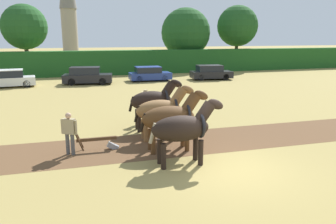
% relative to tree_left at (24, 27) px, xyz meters
% --- Properties ---
extents(ground_plane, '(240.00, 240.00, 0.00)m').
position_rel_tree_left_xyz_m(ground_plane, '(9.29, -31.31, -5.30)').
color(ground_plane, '#998447').
extents(plowed_furrow_strip, '(35.70, 4.07, 0.01)m').
position_rel_tree_left_xyz_m(plowed_furrow_strip, '(2.54, -28.12, -5.29)').
color(plowed_furrow_strip, brown).
rests_on(plowed_furrow_strip, ground).
extents(hedgerow, '(72.99, 1.74, 2.73)m').
position_rel_tree_left_xyz_m(hedgerow, '(9.29, -2.72, -3.93)').
color(hedgerow, '#1E511E').
rests_on(hedgerow, ground).
extents(tree_left, '(4.97, 4.97, 7.80)m').
position_rel_tree_left_xyz_m(tree_left, '(0.00, 0.00, 0.00)').
color(tree_left, brown).
rests_on(tree_left, ground).
extents(tree_center_left, '(6.27, 6.27, 7.88)m').
position_rel_tree_left_xyz_m(tree_center_left, '(19.13, 0.15, -0.56)').
color(tree_center_left, '#423323').
rests_on(tree_center_left, ground).
extents(tree_center, '(5.34, 5.34, 8.30)m').
position_rel_tree_left_xyz_m(tree_center, '(26.18, -0.45, 0.31)').
color(tree_center, '#423323').
rests_on(tree_center, ground).
extents(church_spire, '(3.16, 3.16, 20.55)m').
position_rel_tree_left_xyz_m(church_spire, '(5.14, 25.57, 5.45)').
color(church_spire, gray).
rests_on(church_spire, ground).
extents(draft_horse_lead_left, '(2.71, 0.98, 2.33)m').
position_rel_tree_left_xyz_m(draft_horse_lead_left, '(7.94, -30.49, -4.00)').
color(draft_horse_lead_left, black).
rests_on(draft_horse_lead_left, ground).
extents(draft_horse_lead_right, '(2.79, 1.04, 2.38)m').
position_rel_tree_left_xyz_m(draft_horse_lead_right, '(7.98, -28.99, -4.00)').
color(draft_horse_lead_right, '#513319').
rests_on(draft_horse_lead_right, ground).
extents(draft_horse_trail_left, '(2.70, 1.00, 2.37)m').
position_rel_tree_left_xyz_m(draft_horse_trail_left, '(8.02, -27.50, -4.02)').
color(draft_horse_trail_left, brown).
rests_on(draft_horse_trail_left, ground).
extents(draft_horse_trail_right, '(2.64, 1.01, 2.43)m').
position_rel_tree_left_xyz_m(draft_horse_trail_right, '(8.05, -26.01, -3.91)').
color(draft_horse_trail_right, black).
rests_on(draft_horse_trail_right, ground).
extents(plow, '(1.75, 0.47, 1.13)m').
position_rel_tree_left_xyz_m(plow, '(5.34, -28.19, -4.97)').
color(plow, '#4C331E').
rests_on(plow, ground).
extents(farmer_at_plow, '(0.57, 0.42, 1.61)m').
position_rel_tree_left_xyz_m(farmer_at_plow, '(4.22, -28.38, -4.37)').
color(farmer_at_plow, '#4C4C4C').
rests_on(farmer_at_plow, ground).
extents(farmer_beside_team, '(0.56, 0.42, 1.66)m').
position_rel_tree_left_xyz_m(farmer_beside_team, '(8.02, -24.48, -4.33)').
color(farmer_beside_team, '#4C4C4C').
rests_on(farmer_beside_team, ground).
extents(parked_car_far_left, '(3.97, 2.12, 1.51)m').
position_rel_tree_left_xyz_m(parked_car_far_left, '(-0.47, -9.54, -4.58)').
color(parked_car_far_left, silver).
rests_on(parked_car_far_left, ground).
extents(parked_car_left, '(4.62, 2.49, 1.57)m').
position_rel_tree_left_xyz_m(parked_car_left, '(5.97, -9.57, -4.55)').
color(parked_car_left, black).
rests_on(parked_car_left, ground).
extents(parked_car_center_left, '(4.08, 1.92, 1.41)m').
position_rel_tree_left_xyz_m(parked_car_center_left, '(12.00, -9.15, -4.62)').
color(parked_car_center_left, navy).
rests_on(parked_car_center_left, ground).
extents(parked_car_center, '(4.29, 2.25, 1.45)m').
position_rel_tree_left_xyz_m(parked_car_center, '(18.22, -9.93, -4.60)').
color(parked_car_center, black).
rests_on(parked_car_center, ground).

